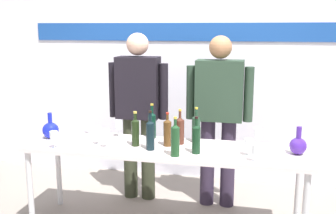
{
  "coord_description": "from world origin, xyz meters",
  "views": [
    {
      "loc": [
        0.72,
        -3.11,
        1.75
      ],
      "look_at": [
        0.0,
        0.15,
        1.07
      ],
      "focal_mm": 42.02,
      "sensor_mm": 36.0,
      "label": 1
    }
  ],
  "objects": [
    {
      "name": "back_wall",
      "position": [
        0.0,
        1.34,
        1.5
      ],
      "size": [
        5.32,
        0.11,
        3.0
      ],
      "color": "white",
      "rests_on": "ground"
    },
    {
      "name": "display_table",
      "position": [
        0.0,
        0.0,
        0.69
      ],
      "size": [
        2.39,
        0.61,
        0.75
      ],
      "color": "silver",
      "rests_on": "ground"
    },
    {
      "name": "decanter_blue_left",
      "position": [
        -1.07,
        0.03,
        0.83
      ],
      "size": [
        0.15,
        0.15,
        0.24
      ],
      "color": "#151FB9",
      "rests_on": "display_table"
    },
    {
      "name": "decanter_blue_right",
      "position": [
        1.08,
        0.03,
        0.83
      ],
      "size": [
        0.14,
        0.14,
        0.23
      ],
      "color": "#452291",
      "rests_on": "display_table"
    },
    {
      "name": "presenter_left",
      "position": [
        -0.4,
        0.6,
        0.97
      ],
      "size": [
        0.61,
        0.22,
        1.69
      ],
      "color": "#2F3323",
      "rests_on": "ground"
    },
    {
      "name": "presenter_right",
      "position": [
        0.4,
        0.6,
        0.97
      ],
      "size": [
        0.64,
        0.22,
        1.67
      ],
      "color": "#2F2539",
      "rests_on": "ground"
    },
    {
      "name": "wine_bottle_0",
      "position": [
        0.02,
        0.03,
        0.88
      ],
      "size": [
        0.07,
        0.07,
        0.29
      ],
      "color": "#4E3014",
      "rests_on": "display_table"
    },
    {
      "name": "wine_bottle_1",
      "position": [
        -0.24,
        -0.03,
        0.88
      ],
      "size": [
        0.07,
        0.07,
        0.3
      ],
      "color": "black",
      "rests_on": "display_table"
    },
    {
      "name": "wine_bottle_2",
      "position": [
        -0.17,
        0.24,
        0.88
      ],
      "size": [
        0.07,
        0.07,
        0.32
      ],
      "color": "black",
      "rests_on": "display_table"
    },
    {
      "name": "wine_bottle_3",
      "position": [
        0.29,
        -0.12,
        0.88
      ],
      "size": [
        0.07,
        0.07,
        0.3
      ],
      "color": "black",
      "rests_on": "display_table"
    },
    {
      "name": "wine_bottle_4",
      "position": [
        0.24,
        0.19,
        0.89
      ],
      "size": [
        0.07,
        0.07,
        0.31
      ],
      "color": "#1D3B28",
      "rests_on": "display_table"
    },
    {
      "name": "wine_bottle_5",
      "position": [
        0.14,
        -0.22,
        0.89
      ],
      "size": [
        0.07,
        0.07,
        0.32
      ],
      "color": "#193F1F",
      "rests_on": "display_table"
    },
    {
      "name": "wine_bottle_6",
      "position": [
        -0.09,
        -0.11,
        0.89
      ],
      "size": [
        0.07,
        0.07,
        0.33
      ],
      "color": "black",
      "rests_on": "display_table"
    },
    {
      "name": "wine_bottle_7",
      "position": [
        0.11,
        0.11,
        0.88
      ],
      "size": [
        0.07,
        0.07,
        0.31
      ],
      "color": "#4A2419",
      "rests_on": "display_table"
    },
    {
      "name": "wine_glass_left_0",
      "position": [
        -0.48,
        0.21,
        0.87
      ],
      "size": [
        0.06,
        0.06,
        0.15
      ],
      "color": "white",
      "rests_on": "display_table"
    },
    {
      "name": "wine_glass_left_1",
      "position": [
        -0.47,
        -0.14,
        0.86
      ],
      "size": [
        0.06,
        0.06,
        0.16
      ],
      "color": "white",
      "rests_on": "display_table"
    },
    {
      "name": "wine_glass_left_2",
      "position": [
        -0.89,
        -0.24,
        0.86
      ],
      "size": [
        0.07,
        0.07,
        0.15
      ],
      "color": "white",
      "rests_on": "display_table"
    },
    {
      "name": "wine_glass_left_3",
      "position": [
        -0.57,
        -0.07,
        0.86
      ],
      "size": [
        0.06,
        0.06,
        0.15
      ],
      "color": "white",
      "rests_on": "display_table"
    },
    {
      "name": "wine_glass_left_4",
      "position": [
        -0.78,
        0.24,
        0.87
      ],
      "size": [
        0.06,
        0.06,
        0.16
      ],
      "color": "white",
      "rests_on": "display_table"
    },
    {
      "name": "wine_glass_right_0",
      "position": [
        0.77,
        0.18,
        0.87
      ],
      "size": [
        0.06,
        0.06,
        0.16
      ],
      "color": "white",
      "rests_on": "display_table"
    },
    {
      "name": "wine_glass_right_1",
      "position": [
        0.7,
        -0.09,
        0.85
      ],
      "size": [
        0.07,
        0.07,
        0.14
      ],
      "color": "white",
      "rests_on": "display_table"
    },
    {
      "name": "wine_glass_right_2",
      "position": [
        0.75,
        -0.22,
        0.85
      ],
      "size": [
        0.06,
        0.06,
        0.14
      ],
      "color": "white",
      "rests_on": "display_table"
    }
  ]
}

